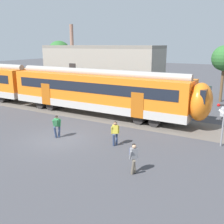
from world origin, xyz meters
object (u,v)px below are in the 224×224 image
(commuter_train, at_px, (31,84))
(crossing_signal, at_px, (224,117))
(pedestrian_grey, at_px, (134,156))
(pedestrian_yellow, at_px, (115,131))
(pedestrian_green, at_px, (57,124))

(commuter_train, bearing_deg, crossing_signal, -7.79)
(pedestrian_grey, relative_size, crossing_signal, 0.56)
(commuter_train, distance_m, pedestrian_grey, 19.06)
(commuter_train, height_order, pedestrian_yellow, commuter_train)
(pedestrian_yellow, bearing_deg, crossing_signal, 28.69)
(pedestrian_yellow, height_order, pedestrian_grey, same)
(commuter_train, xyz_separation_m, pedestrian_grey, (16.72, -9.05, -1.26))
(pedestrian_green, distance_m, pedestrian_yellow, 4.41)
(pedestrian_green, xyz_separation_m, pedestrian_grey, (7.07, -2.18, 0.00))
(crossing_signal, bearing_deg, pedestrian_yellow, -151.31)
(commuter_train, bearing_deg, pedestrian_grey, -28.43)
(pedestrian_grey, height_order, crossing_signal, crossing_signal)
(commuter_train, distance_m, pedestrian_green, 11.92)
(pedestrian_green, bearing_deg, pedestrian_yellow, 9.97)
(pedestrian_grey, xyz_separation_m, crossing_signal, (3.41, 6.30, 1.02))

